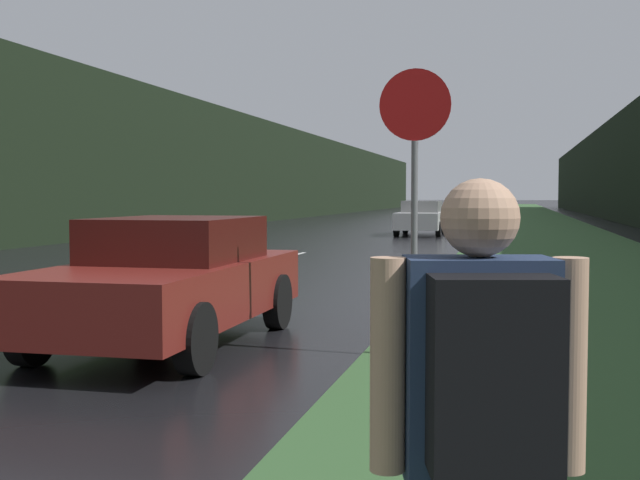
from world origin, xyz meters
The scene contains 8 objects.
grass_verge centered at (7.52, 40.00, 0.01)m, with size 6.00×240.00×0.02m, color #33562D.
lane_stripe_c centered at (0.00, 14.18, 0.00)m, with size 0.12×3.00×0.01m, color silver.
lane_stripe_d centered at (0.00, 21.18, 0.00)m, with size 0.12×3.00×0.01m, color silver.
treeline_far_side centered at (-10.52, 50.00, 3.31)m, with size 2.00×140.00×6.62m, color black.
stop_sign centered at (5.07, 7.83, 1.90)m, with size 0.75×0.07×3.04m.
hitchhiker_with_backpack centered at (5.99, 1.66, 1.01)m, with size 0.60×0.49×1.76m.
car_passing_near centered at (2.26, 7.92, 0.75)m, with size 1.97×4.43×1.46m.
car_passing_far centered at (2.26, 34.05, 0.75)m, with size 1.94×4.66×1.48m.
Camera 1 is at (6.07, -0.59, 1.72)m, focal length 45.00 mm.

